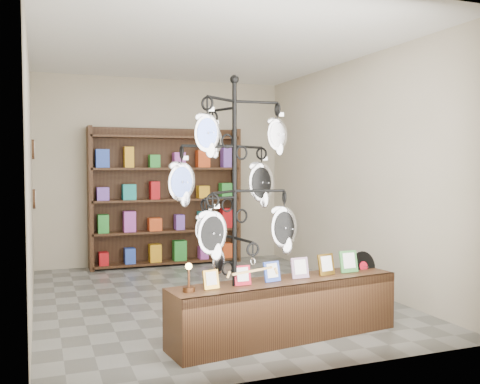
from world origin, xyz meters
name	(u,v)px	position (x,y,z in m)	size (l,w,h in m)	color
ground	(209,298)	(0.00, 0.00, 0.00)	(5.00, 5.00, 0.00)	slate
room_envelope	(209,145)	(0.00, 0.00, 1.85)	(5.00, 5.00, 5.00)	#B7A893
display_tree	(235,192)	(-0.32, -1.76, 1.38)	(1.26, 1.24, 2.39)	black
front_shelf	(286,309)	(0.21, -1.70, 0.28)	(2.29, 0.74, 0.79)	black
back_shelving	(166,201)	(0.00, 2.30, 1.03)	(2.42, 0.36, 2.20)	black
wall_clocks	(33,174)	(-1.97, 0.80, 1.50)	(0.03, 0.24, 0.84)	black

